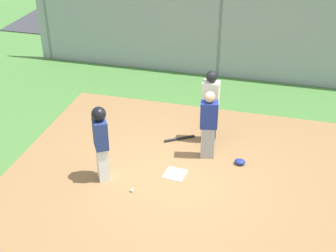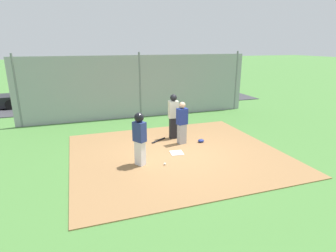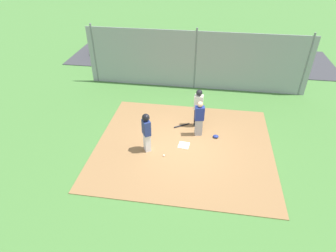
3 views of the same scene
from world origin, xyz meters
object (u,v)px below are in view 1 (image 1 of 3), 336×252
object	(u,v)px
umpire	(210,105)
catcher	(208,124)
parked_car_dark	(108,3)
catcher_mask	(240,162)
baseball	(132,190)
runner	(101,139)
parked_car_silver	(324,19)
baseball_bat	(179,139)
home_plate	(175,174)

from	to	relation	value
umpire	catcher	bearing A→B (deg)	10.49
parked_car_dark	catcher_mask	bearing A→B (deg)	121.14
catcher_mask	baseball	bearing A→B (deg)	37.67
umpire	runner	distance (m)	2.81
baseball	parked_car_silver	world-z (taller)	parked_car_silver
catcher	baseball_bat	size ratio (longest dim) A/B	2.13
catcher	parked_car_dark	bearing A→B (deg)	-158.52
home_plate	parked_car_silver	size ratio (longest dim) A/B	0.10
runner	baseball_bat	distance (m)	2.45
parked_car_dark	baseball_bat	bearing A→B (deg)	116.27
runner	parked_car_silver	xyz separation A→B (m)	(-4.66, -10.81, -0.40)
home_plate	catcher_mask	xyz separation A→B (m)	(-1.30, -0.75, 0.05)
catcher_mask	parked_car_silver	xyz separation A→B (m)	(-1.92, -9.54, 0.52)
catcher_mask	umpire	bearing A→B (deg)	-43.89
catcher_mask	parked_car_dark	distance (m)	11.74
home_plate	catcher	xyz separation A→B (m)	(-0.53, -0.87, 0.84)
umpire	runner	xyz separation A→B (m)	(1.87, 2.09, 0.02)
baseball_bat	catcher_mask	xyz separation A→B (m)	(-1.54, 0.66, 0.03)
umpire	baseball	distance (m)	2.80
catcher	baseball	size ratio (longest dim) A/B	22.10
catcher_mask	parked_car_dark	world-z (taller)	parked_car_dark
baseball_bat	umpire	bearing A→B (deg)	160.73
umpire	parked_car_silver	xyz separation A→B (m)	(-2.78, -8.72, -0.38)
home_plate	catcher	world-z (taller)	catcher
home_plate	runner	distance (m)	1.81
baseball_bat	home_plate	bearing A→B (deg)	66.79
baseball	catcher_mask	bearing A→B (deg)	-142.33
catcher	catcher_mask	xyz separation A→B (m)	(-0.77, 0.12, -0.79)
catcher_mask	parked_car_silver	distance (m)	9.75
home_plate	umpire	world-z (taller)	umpire
catcher_mask	home_plate	bearing A→B (deg)	29.94
umpire	runner	size ratio (longest dim) A/B	1.06
parked_car_dark	baseball	bearing A→B (deg)	109.03
catcher	parked_car_dark	size ratio (longest dim) A/B	0.38
parked_car_silver	baseball	bearing A→B (deg)	-99.62
home_plate	parked_car_silver	xyz separation A→B (m)	(-3.22, -10.29, 0.57)
runner	parked_car_dark	world-z (taller)	runner
home_plate	baseball_bat	distance (m)	1.43
umpire	parked_car_silver	bearing A→B (deg)	165.29
umpire	catcher_mask	bearing A→B (deg)	49.09
baseball	parked_car_dark	distance (m)	12.11
catcher	baseball_bat	xyz separation A→B (m)	(0.78, -0.54, -0.82)
runner	parked_car_dark	bearing A→B (deg)	78.46
catcher_mask	runner	bearing A→B (deg)	24.76
baseball	parked_car_dark	bearing A→B (deg)	-66.76
umpire	catcher_mask	world-z (taller)	umpire
runner	catcher_mask	size ratio (longest dim) A/B	7.12
home_plate	umpire	bearing A→B (deg)	-105.62
runner	home_plate	bearing A→B (deg)	-12.38
baseball	parked_car_dark	world-z (taller)	parked_car_dark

